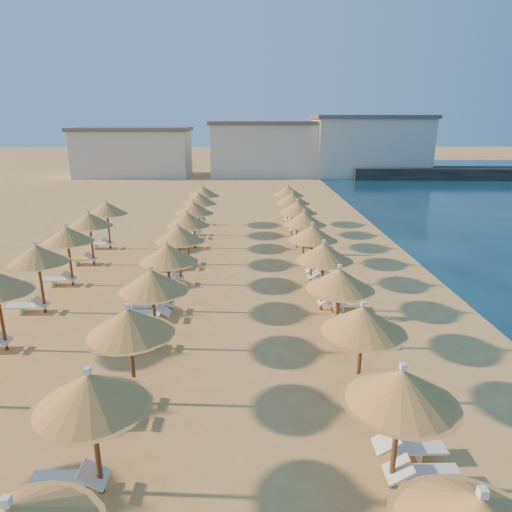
{
  "coord_description": "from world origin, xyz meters",
  "views": [
    {
      "loc": [
        0.3,
        -17.45,
        7.87
      ],
      "look_at": [
        0.79,
        4.0,
        1.3
      ],
      "focal_mm": 32.0,
      "sensor_mm": 36.0,
      "label": 1
    }
  ],
  "objects_px": {
    "jetty": "(467,173)",
    "beachgoer_a": "(336,298)",
    "beachgoer_c": "(316,241)",
    "parasol_row_west": "(168,254)",
    "parasol_row_east": "(323,253)"
  },
  "relations": [
    {
      "from": "parasol_row_east",
      "to": "beachgoer_c",
      "type": "relative_size",
      "value": 20.69
    },
    {
      "from": "jetty",
      "to": "parasol_row_east",
      "type": "height_order",
      "value": "parasol_row_east"
    },
    {
      "from": "jetty",
      "to": "parasol_row_east",
      "type": "bearing_deg",
      "value": -118.43
    },
    {
      "from": "jetty",
      "to": "beachgoer_c",
      "type": "bearing_deg",
      "value": -123.1
    },
    {
      "from": "jetty",
      "to": "beachgoer_a",
      "type": "height_order",
      "value": "beachgoer_a"
    },
    {
      "from": "parasol_row_east",
      "to": "parasol_row_west",
      "type": "bearing_deg",
      "value": 180.0
    },
    {
      "from": "parasol_row_west",
      "to": "jetty",
      "type": "bearing_deg",
      "value": 52.34
    },
    {
      "from": "beachgoer_c",
      "to": "parasol_row_west",
      "type": "bearing_deg",
      "value": -117.2
    },
    {
      "from": "beachgoer_a",
      "to": "beachgoer_c",
      "type": "bearing_deg",
      "value": 174.66
    },
    {
      "from": "beachgoer_c",
      "to": "beachgoer_a",
      "type": "relative_size",
      "value": 0.95
    },
    {
      "from": "beachgoer_c",
      "to": "beachgoer_a",
      "type": "bearing_deg",
      "value": -78.47
    },
    {
      "from": "jetty",
      "to": "beachgoer_c",
      "type": "xyz_separation_m",
      "value": [
        -25.02,
        -33.86,
        0.09
      ]
    },
    {
      "from": "parasol_row_east",
      "to": "beachgoer_c",
      "type": "height_order",
      "value": "parasol_row_east"
    },
    {
      "from": "jetty",
      "to": "beachgoer_a",
      "type": "distance_m",
      "value": 49.83
    },
    {
      "from": "beachgoer_c",
      "to": "jetty",
      "type": "bearing_deg",
      "value": 68.6
    }
  ]
}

